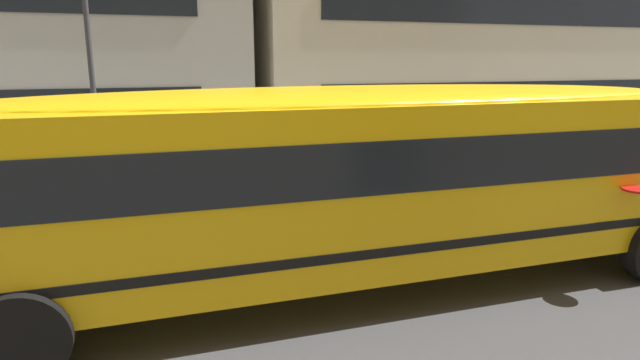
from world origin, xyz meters
name	(u,v)px	position (x,y,z in m)	size (l,w,h in m)	color
ground_plane	(246,261)	(0.00, 0.00, 0.00)	(400.00, 400.00, 0.00)	#424244
sidewalk_far	(198,174)	(0.00, 7.31, 0.01)	(120.00, 3.00, 0.01)	gray
lane_centreline	(246,261)	(0.00, 0.00, 0.00)	(110.00, 0.16, 0.01)	silver
school_bus	(377,169)	(1.71, -1.44, 1.75)	(13.22, 3.23, 2.95)	yellow
parked_car_silver_mid_block	(538,143)	(9.81, 4.51, 0.84)	(3.97, 2.02, 1.64)	#B7BABF
street_lamp	(86,18)	(-2.58, 6.61, 4.31)	(0.44, 0.44, 6.80)	#38383D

